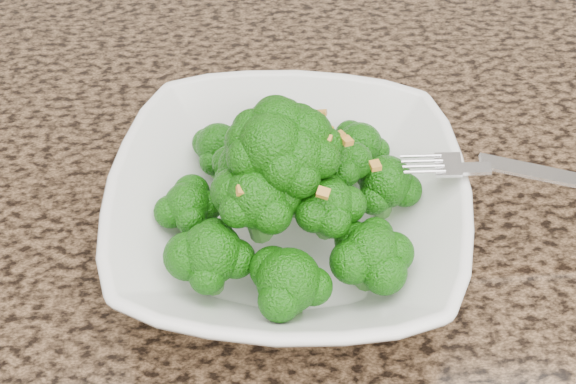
{
  "coord_description": "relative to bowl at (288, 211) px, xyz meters",
  "views": [
    {
      "loc": [
        -0.12,
        0.07,
        1.31
      ],
      "look_at": [
        -0.1,
        0.4,
        0.95
      ],
      "focal_mm": 45.0,
      "sensor_mm": 36.0,
      "label": 1
    }
  ],
  "objects": [
    {
      "name": "granite_counter",
      "position": [
        0.1,
        -0.1,
        -0.05
      ],
      "size": [
        1.64,
        1.04,
        0.03
      ],
      "primitive_type": "cube",
      "color": "brown",
      "rests_on": "cabinet"
    },
    {
      "name": "bowl",
      "position": [
        0.0,
        0.0,
        0.0
      ],
      "size": [
        0.27,
        0.27,
        0.06
      ],
      "primitive_type": "imported",
      "rotation": [
        0.0,
        0.0,
        -0.12
      ],
      "color": "white",
      "rests_on": "granite_counter"
    },
    {
      "name": "broccoli_pile",
      "position": [
        0.0,
        0.0,
        0.07
      ],
      "size": [
        0.22,
        0.22,
        0.08
      ],
      "primitive_type": null,
      "color": "#17660B",
      "rests_on": "bowl"
    },
    {
      "name": "garlic_topping",
      "position": [
        0.0,
        0.0,
        0.11
      ],
      "size": [
        0.13,
        0.13,
        0.01
      ],
      "primitive_type": null,
      "color": "gold",
      "rests_on": "broccoli_pile"
    },
    {
      "name": "fork",
      "position": [
        0.13,
        -0.0,
        0.04
      ],
      "size": [
        0.18,
        0.05,
        0.01
      ],
      "primitive_type": null,
      "rotation": [
        0.0,
        0.0,
        -0.13
      ],
      "color": "silver",
      "rests_on": "bowl"
    }
  ]
}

